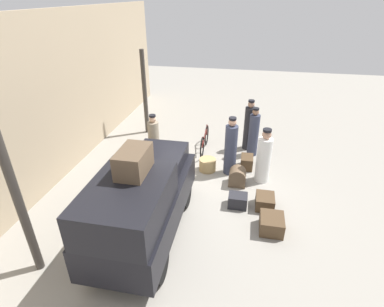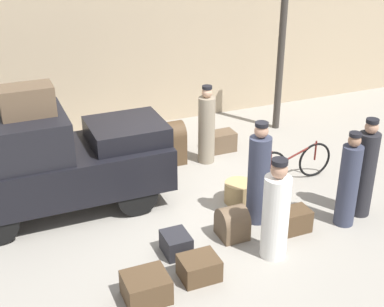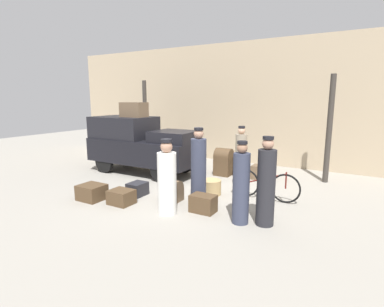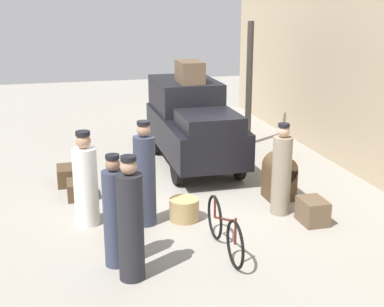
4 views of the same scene
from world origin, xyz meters
The scene contains 20 objects.
ground_plane centered at (0.00, 0.00, 0.00)m, with size 30.00×30.00×0.00m, color gray.
station_building_facade centered at (0.00, 4.08, 2.25)m, with size 16.00×0.15×4.50m.
canopy_pillar_left centered at (-3.35, 2.60, 1.56)m, with size 0.16×0.16×3.12m.
canopy_pillar_right centered at (3.38, 2.60, 1.56)m, with size 0.16×0.16×3.12m.
truck centered at (-2.14, 0.81, 0.99)m, with size 3.72×1.51×1.84m.
bicycle centered at (2.28, 0.17, 0.36)m, with size 1.70×0.04×0.75m.
wicker_basket centered at (0.97, -0.14, 0.19)m, with size 0.51×0.51×0.38m.
conductor_in_dark_uniform centered at (2.27, -1.45, 0.76)m, with size 0.33×0.33×1.65m.
porter_carrying_trunk centered at (2.71, -1.29, 0.81)m, with size 0.35×0.35×1.75m.
porter_with_bicycle centered at (0.72, -1.76, 0.73)m, with size 0.41×0.41×1.62m.
porter_lifting_near_truck centered at (0.96, -0.81, 0.82)m, with size 0.36×0.36×1.79m.
porter_standing_middle centered at (1.10, 1.58, 0.75)m, with size 0.34×0.34×1.64m.
suitcase_tan_flat centered at (0.36, -1.08, 0.24)m, with size 0.43×0.47×0.53m.
trunk_barrel_dark centered at (0.43, 1.85, 0.45)m, with size 0.51×0.52×0.88m.
suitcase_small_leather centered at (-0.54, -1.83, 0.17)m, with size 0.55×0.46×0.34m.
suitcase_black_upright centered at (-1.39, -1.96, 0.19)m, with size 0.60×0.53×0.37m.
trunk_umber_medium centered at (1.63, 1.95, 0.21)m, with size 0.55×0.41×0.42m.
trunk_wicker_pale centered at (1.36, -1.31, 0.19)m, with size 0.54×0.37×0.38m.
trunk_large_brown centered at (-0.63, -1.15, 0.17)m, with size 0.39×0.48×0.33m.
trunk_on_truck_roof centered at (-2.36, 0.81, 2.08)m, with size 0.83×0.52×0.48m.
Camera 1 is at (-6.89, -1.18, 4.84)m, focal length 28.00 mm.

